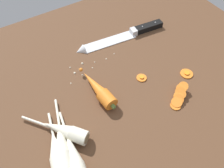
{
  "coord_description": "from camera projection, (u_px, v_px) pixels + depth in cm",
  "views": [
    {
      "loc": [
        -24.05,
        -40.81,
        59.43
      ],
      "look_at": [
        0.0,
        -2.0,
        1.5
      ],
      "focal_mm": 38.68,
      "sensor_mm": 36.0,
      "label": 1
    }
  ],
  "objects": [
    {
      "name": "chefs_knife",
      "position": [
        120.0,
        37.0,
        0.88
      ],
      "size": [
        34.86,
        7.09,
        4.18
      ],
      "color": "silver",
      "rests_on": "ground_plane"
    },
    {
      "name": "mince_crumbs",
      "position": [
        82.0,
        68.0,
        0.79
      ],
      "size": [
        19.02,
        6.79,
        0.83
      ],
      "color": "beige",
      "rests_on": "ground_plane"
    },
    {
      "name": "parsnip_mid_right",
      "position": [
        74.0,
        157.0,
        0.59
      ],
      "size": [
        6.14,
        21.31,
        4.0
      ],
      "color": "silver",
      "rests_on": "ground_plane"
    },
    {
      "name": "whole_carrot",
      "position": [
        99.0,
        90.0,
        0.72
      ],
      "size": [
        5.27,
        18.36,
        4.2
      ],
      "color": "orange",
      "rests_on": "ground_plane"
    },
    {
      "name": "carrot_slice_stray_mid",
      "position": [
        187.0,
        73.0,
        0.78
      ],
      "size": [
        4.1,
        4.1,
        0.7
      ],
      "color": "orange",
      "rests_on": "ground_plane"
    },
    {
      "name": "ground_plane",
      "position": [
        109.0,
        87.0,
        0.78
      ],
      "size": [
        120.0,
        90.0,
        4.0
      ],
      "primitive_type": "cube",
      "color": "brown"
    },
    {
      "name": "parsnip_back",
      "position": [
        56.0,
        152.0,
        0.6
      ],
      "size": [
        6.38,
        18.09,
        4.0
      ],
      "color": "silver",
      "rests_on": "ground_plane"
    },
    {
      "name": "carrot_slice_stray_near",
      "position": [
        142.0,
        77.0,
        0.77
      ],
      "size": [
        3.25,
        3.25,
        0.7
      ],
      "color": "orange",
      "rests_on": "ground_plane"
    },
    {
      "name": "parsnip_front",
      "position": [
        62.0,
        146.0,
        0.61
      ],
      "size": [
        8.77,
        22.23,
        4.0
      ],
      "color": "silver",
      "rests_on": "ground_plane"
    },
    {
      "name": "carrot_slice_stack",
      "position": [
        179.0,
        96.0,
        0.71
      ],
      "size": [
        8.57,
        6.39,
        3.52
      ],
      "color": "orange",
      "rests_on": "ground_plane"
    },
    {
      "name": "parsnip_mid_left",
      "position": [
        65.0,
        131.0,
        0.63
      ],
      "size": [
        13.94,
        17.11,
        4.0
      ],
      "color": "silver",
      "rests_on": "ground_plane"
    }
  ]
}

